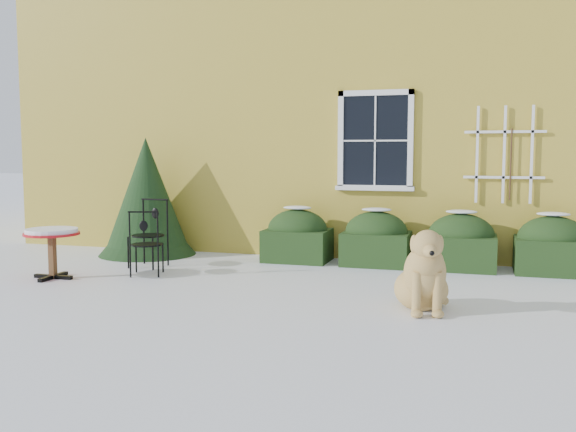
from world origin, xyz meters
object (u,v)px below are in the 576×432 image
(patio_chair_far, at_px, (150,233))
(dog, at_px, (424,277))
(evergreen_shrub, at_px, (147,208))
(bistro_table, at_px, (52,237))
(patio_chair_near, at_px, (146,243))

(patio_chair_far, relative_size, dog, 0.97)
(evergreen_shrub, height_order, patio_chair_far, evergreen_shrub)
(patio_chair_far, xyz_separation_m, dog, (4.36, -1.71, -0.14))
(patio_chair_far, bearing_deg, bistro_table, -119.36)
(patio_chair_near, xyz_separation_m, dog, (4.04, -1.03, -0.09))
(evergreen_shrub, xyz_separation_m, patio_chair_far, (0.63, -1.06, -0.29))
(patio_chair_far, distance_m, dog, 4.68)
(patio_chair_near, height_order, dog, patio_chair_near)
(patio_chair_near, bearing_deg, bistro_table, 9.10)
(patio_chair_far, bearing_deg, dog, -17.63)
(bistro_table, bearing_deg, evergreen_shrub, 84.95)
(patio_chair_near, bearing_deg, dog, 147.43)
(dog, bearing_deg, bistro_table, 161.02)
(evergreen_shrub, xyz_separation_m, bistro_table, (-0.21, -2.34, -0.23))
(bistro_table, height_order, patio_chair_near, patio_chair_near)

